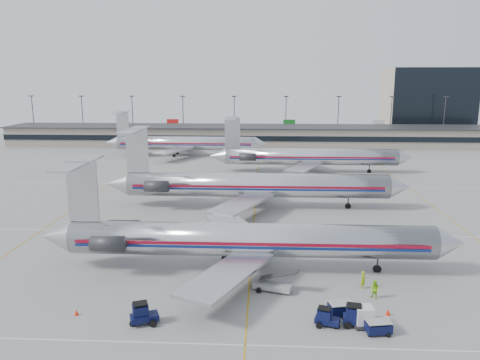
# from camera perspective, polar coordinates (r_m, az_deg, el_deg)

# --- Properties ---
(ground) EXTENTS (260.00, 260.00, 0.00)m
(ground) POSITION_cam_1_polar(r_m,az_deg,el_deg) (56.07, 1.37, -9.78)
(ground) COLOR gray
(ground) RESTS_ON ground
(apron_markings) EXTENTS (160.00, 0.15, 0.02)m
(apron_markings) POSITION_cam_1_polar(r_m,az_deg,el_deg) (65.44, 1.61, -6.49)
(apron_markings) COLOR silver
(apron_markings) RESTS_ON ground
(terminal) EXTENTS (162.00, 17.00, 6.25)m
(terminal) POSITION_cam_1_polar(r_m,az_deg,el_deg) (151.01, 2.38, 5.43)
(terminal) COLOR gray
(terminal) RESTS_ON ground
(light_mast_row) EXTENTS (163.60, 0.40, 15.28)m
(light_mast_row) POSITION_cam_1_polar(r_m,az_deg,el_deg) (164.45, 2.45, 7.88)
(light_mast_row) COLOR #38383D
(light_mast_row) RESTS_ON ground
(distant_building) EXTENTS (30.00, 20.00, 25.00)m
(distant_building) POSITION_cam_1_polar(r_m,az_deg,el_deg) (190.12, 21.77, 8.80)
(distant_building) COLOR tan
(distant_building) RESTS_ON ground
(jet_foreground) EXTENTS (47.12, 27.74, 12.33)m
(jet_foreground) POSITION_cam_1_polar(r_m,az_deg,el_deg) (52.35, 0.19, -7.22)
(jet_foreground) COLOR silver
(jet_foreground) RESTS_ON ground
(jet_second_row) EXTENTS (50.37, 29.66, 13.19)m
(jet_second_row) POSITION_cam_1_polar(r_m,az_deg,el_deg) (77.52, 1.34, -0.58)
(jet_second_row) COLOR silver
(jet_second_row) RESTS_ON ground
(jet_third_row) EXTENTS (46.05, 28.33, 12.59)m
(jet_third_row) POSITION_cam_1_polar(r_m,az_deg,el_deg) (108.10, 8.11, 2.87)
(jet_third_row) COLOR silver
(jet_third_row) RESTS_ON ground
(jet_back_row) EXTENTS (45.11, 27.75, 12.34)m
(jet_back_row) POSITION_cam_1_polar(r_m,az_deg,el_deg) (131.27, -7.00, 4.51)
(jet_back_row) COLOR silver
(jet_back_row) RESTS_ON ground
(tug_left) EXTENTS (2.70, 2.04, 1.97)m
(tug_left) POSITION_cam_1_polar(r_m,az_deg,el_deg) (43.29, -11.78, -15.73)
(tug_left) COLOR black
(tug_left) RESTS_ON ground
(tug_center) EXTENTS (2.32, 1.64, 1.71)m
(tug_center) POSITION_cam_1_polar(r_m,az_deg,el_deg) (42.83, 10.43, -16.18)
(tug_center) COLOR black
(tug_center) RESTS_ON ground
(tug_right) EXTENTS (2.59, 1.59, 1.97)m
(tug_right) POSITION_cam_1_polar(r_m,az_deg,el_deg) (43.30, 13.92, -15.84)
(tug_right) COLOR black
(tug_right) RESTS_ON ground
(cart_inner) EXTENTS (2.37, 1.85, 1.21)m
(cart_inner) POSITION_cam_1_polar(r_m,az_deg,el_deg) (44.90, 12.19, -15.04)
(cart_inner) COLOR black
(cart_inner) RESTS_ON ground
(cart_outer) EXTENTS (2.28, 1.74, 1.18)m
(cart_outer) POSITION_cam_1_polar(r_m,az_deg,el_deg) (42.80, 16.45, -16.75)
(cart_outer) COLOR black
(cart_outer) RESTS_ON ground
(uld_container) EXTENTS (1.93, 1.67, 1.88)m
(uld_container) POSITION_cam_1_polar(r_m,az_deg,el_deg) (43.31, 14.87, -15.81)
(uld_container) COLOR #2D2D30
(uld_container) RESTS_ON ground
(belt_loader) EXTENTS (4.73, 2.49, 2.42)m
(belt_loader) POSITION_cam_1_polar(r_m,az_deg,el_deg) (48.53, 4.10, -12.61)
(belt_loader) COLOR gray
(belt_loader) RESTS_ON ground
(ramp_worker_near) EXTENTS (0.79, 0.80, 1.85)m
(ramp_worker_near) POSITION_cam_1_polar(r_m,az_deg,el_deg) (50.39, 14.78, -11.69)
(ramp_worker_near) COLOR #ACC912
(ramp_worker_near) RESTS_ON ground
(ramp_worker_far) EXTENTS (1.14, 1.14, 1.87)m
(ramp_worker_far) POSITION_cam_1_polar(r_m,az_deg,el_deg) (48.53, 16.11, -12.72)
(ramp_worker_far) COLOR #8CDA14
(ramp_worker_far) RESTS_ON ground
(cone_right) EXTENTS (0.45, 0.45, 0.60)m
(cone_right) POSITION_cam_1_polar(r_m,az_deg,el_deg) (46.10, 17.60, -15.08)
(cone_right) COLOR red
(cone_right) RESTS_ON ground
(cone_left) EXTENTS (0.49, 0.49, 0.53)m
(cone_left) POSITION_cam_1_polar(r_m,az_deg,el_deg) (46.54, -19.32, -14.98)
(cone_left) COLOR red
(cone_left) RESTS_ON ground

